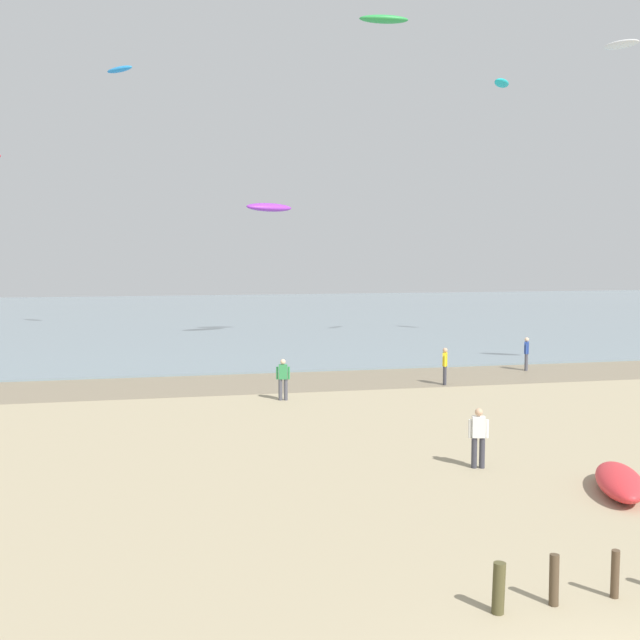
{
  "coord_description": "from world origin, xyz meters",
  "views": [
    {
      "loc": [
        -6.47,
        -8.52,
        6.08
      ],
      "look_at": [
        -1.7,
        13.29,
        4.11
      ],
      "focal_mm": 43.34,
      "sensor_mm": 36.0,
      "label": 1
    }
  ],
  "objects_px": {
    "grounded_kite": "(620,481)",
    "kite_aloft_7": "(621,45)",
    "person_nearest_camera": "(445,365)",
    "kite_aloft_3": "(269,207)",
    "person_by_waterline": "(283,378)",
    "kite_aloft_6": "(120,69)",
    "kite_aloft_2": "(502,83)",
    "person_right_flank": "(526,353)",
    "kite_aloft_5": "(384,19)",
    "person_left_flank": "(478,436)"
  },
  "relations": [
    {
      "from": "person_nearest_camera",
      "to": "kite_aloft_5",
      "type": "height_order",
      "value": "kite_aloft_5"
    },
    {
      "from": "kite_aloft_5",
      "to": "kite_aloft_7",
      "type": "height_order",
      "value": "kite_aloft_5"
    },
    {
      "from": "grounded_kite",
      "to": "kite_aloft_7",
      "type": "relative_size",
      "value": 1.37
    },
    {
      "from": "kite_aloft_3",
      "to": "kite_aloft_5",
      "type": "relative_size",
      "value": 1.18
    },
    {
      "from": "person_by_waterline",
      "to": "kite_aloft_6",
      "type": "relative_size",
      "value": 0.69
    },
    {
      "from": "person_right_flank",
      "to": "kite_aloft_6",
      "type": "bearing_deg",
      "value": 135.51
    },
    {
      "from": "person_right_flank",
      "to": "kite_aloft_5",
      "type": "relative_size",
      "value": 0.58
    },
    {
      "from": "person_by_waterline",
      "to": "kite_aloft_7",
      "type": "bearing_deg",
      "value": 28.43
    },
    {
      "from": "kite_aloft_7",
      "to": "kite_aloft_6",
      "type": "bearing_deg",
      "value": -145.26
    },
    {
      "from": "person_nearest_camera",
      "to": "kite_aloft_3",
      "type": "relative_size",
      "value": 0.49
    },
    {
      "from": "person_by_waterline",
      "to": "kite_aloft_5",
      "type": "height_order",
      "value": "kite_aloft_5"
    },
    {
      "from": "kite_aloft_3",
      "to": "kite_aloft_2",
      "type": "bearing_deg",
      "value": 132.3
    },
    {
      "from": "kite_aloft_3",
      "to": "person_right_flank",
      "type": "bearing_deg",
      "value": 101.43
    },
    {
      "from": "kite_aloft_5",
      "to": "kite_aloft_6",
      "type": "distance_m",
      "value": 19.22
    },
    {
      "from": "person_right_flank",
      "to": "kite_aloft_5",
      "type": "xyz_separation_m",
      "value": [
        -4.94,
        9.3,
        18.99
      ]
    },
    {
      "from": "person_right_flank",
      "to": "kite_aloft_3",
      "type": "height_order",
      "value": "kite_aloft_3"
    },
    {
      "from": "kite_aloft_5",
      "to": "person_by_waterline",
      "type": "bearing_deg",
      "value": -115.36
    },
    {
      "from": "person_nearest_camera",
      "to": "person_by_waterline",
      "type": "xyz_separation_m",
      "value": [
        -7.87,
        -2.08,
        0.0
      ]
    },
    {
      "from": "person_right_flank",
      "to": "grounded_kite",
      "type": "distance_m",
      "value": 20.55
    },
    {
      "from": "person_nearest_camera",
      "to": "grounded_kite",
      "type": "bearing_deg",
      "value": -95.8
    },
    {
      "from": "kite_aloft_2",
      "to": "kite_aloft_6",
      "type": "xyz_separation_m",
      "value": [
        -23.62,
        10.48,
        2.04
      ]
    },
    {
      "from": "kite_aloft_2",
      "to": "grounded_kite",
      "type": "bearing_deg",
      "value": -156.07
    },
    {
      "from": "kite_aloft_3",
      "to": "grounded_kite",
      "type": "bearing_deg",
      "value": 73.79
    },
    {
      "from": "kite_aloft_2",
      "to": "person_by_waterline",
      "type": "bearing_deg",
      "value": 175.77
    },
    {
      "from": "person_left_flank",
      "to": "person_right_flank",
      "type": "xyz_separation_m",
      "value": [
        9.87,
        16.28,
        0.0
      ]
    },
    {
      "from": "kite_aloft_6",
      "to": "person_left_flank",
      "type": "bearing_deg",
      "value": 154.86
    },
    {
      "from": "person_by_waterline",
      "to": "kite_aloft_6",
      "type": "xyz_separation_m",
      "value": [
        -7.08,
        25.53,
        17.77
      ]
    },
    {
      "from": "kite_aloft_3",
      "to": "kite_aloft_5",
      "type": "distance_m",
      "value": 14.25
    },
    {
      "from": "kite_aloft_3",
      "to": "kite_aloft_5",
      "type": "bearing_deg",
      "value": 107.37
    },
    {
      "from": "person_by_waterline",
      "to": "grounded_kite",
      "type": "distance_m",
      "value": 15.3
    },
    {
      "from": "person_left_flank",
      "to": "kite_aloft_3",
      "type": "distance_m",
      "value": 33.81
    },
    {
      "from": "person_by_waterline",
      "to": "grounded_kite",
      "type": "height_order",
      "value": "person_by_waterline"
    },
    {
      "from": "person_left_flank",
      "to": "person_right_flank",
      "type": "bearing_deg",
      "value": 58.78
    },
    {
      "from": "person_left_flank",
      "to": "kite_aloft_2",
      "type": "bearing_deg",
      "value": 63.81
    },
    {
      "from": "kite_aloft_5",
      "to": "kite_aloft_7",
      "type": "relative_size",
      "value": 1.32
    },
    {
      "from": "person_by_waterline",
      "to": "kite_aloft_6",
      "type": "distance_m",
      "value": 31.9
    },
    {
      "from": "person_nearest_camera",
      "to": "kite_aloft_5",
      "type": "xyz_separation_m",
      "value": [
        0.76,
        12.46,
        18.99
      ]
    },
    {
      "from": "kite_aloft_5",
      "to": "kite_aloft_6",
      "type": "bearing_deg",
      "value": 150.38
    },
    {
      "from": "person_left_flank",
      "to": "grounded_kite",
      "type": "distance_m",
      "value": 3.91
    },
    {
      "from": "person_nearest_camera",
      "to": "kite_aloft_5",
      "type": "distance_m",
      "value": 22.73
    },
    {
      "from": "kite_aloft_6",
      "to": "kite_aloft_3",
      "type": "bearing_deg",
      "value": -152.58
    },
    {
      "from": "person_right_flank",
      "to": "kite_aloft_3",
      "type": "relative_size",
      "value": 0.49
    },
    {
      "from": "kite_aloft_3",
      "to": "kite_aloft_6",
      "type": "relative_size",
      "value": 1.41
    },
    {
      "from": "grounded_kite",
      "to": "kite_aloft_3",
      "type": "xyz_separation_m",
      "value": [
        -3.49,
        35.7,
        8.81
      ]
    },
    {
      "from": "kite_aloft_6",
      "to": "person_right_flank",
      "type": "bearing_deg",
      "value": -176.06
    },
    {
      "from": "person_left_flank",
      "to": "kite_aloft_6",
      "type": "relative_size",
      "value": 0.69
    },
    {
      "from": "person_by_waterline",
      "to": "kite_aloft_5",
      "type": "relative_size",
      "value": 0.58
    },
    {
      "from": "person_left_flank",
      "to": "kite_aloft_2",
      "type": "height_order",
      "value": "kite_aloft_2"
    },
    {
      "from": "person_by_waterline",
      "to": "person_right_flank",
      "type": "relative_size",
      "value": 1.0
    },
    {
      "from": "person_nearest_camera",
      "to": "person_left_flank",
      "type": "height_order",
      "value": "same"
    }
  ]
}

